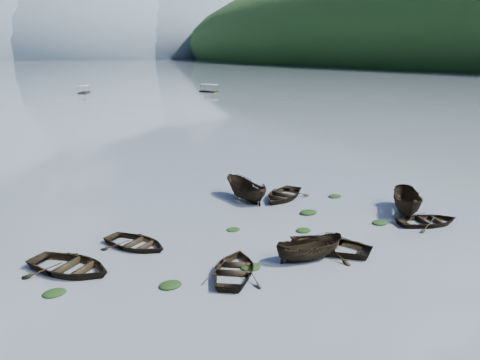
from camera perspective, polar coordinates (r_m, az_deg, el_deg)
ground_plane at (r=25.89m, az=13.57°, el=-10.44°), size 2400.00×2400.00×0.00m
haze_mtn_c at (r=929.96m, az=-20.78°, el=13.74°), size 520.00×520.00×260.00m
haze_mtn_d at (r=976.50m, az=-10.01°, el=14.51°), size 520.00×520.00×220.00m
rowboat_0 at (r=26.42m, az=-19.97°, el=-10.42°), size 5.69×5.96×1.00m
rowboat_1 at (r=24.65m, az=-0.62°, el=-11.35°), size 5.10×5.33×0.90m
rowboat_2 at (r=26.44m, az=8.36°, el=-9.58°), size 4.14×2.19×1.52m
rowboat_3 at (r=27.87m, az=10.72°, el=-8.35°), size 5.55×5.93×1.00m
rowboat_4 at (r=33.67m, az=21.94°, el=-5.01°), size 4.93×4.17×0.87m
rowboat_5 at (r=35.43m, az=19.64°, el=-3.78°), size 4.62×4.84×1.88m
rowboat_6 at (r=28.44m, az=-12.57°, el=-7.95°), size 4.66×5.10×0.86m
rowboat_7 at (r=36.75m, az=5.20°, el=-2.24°), size 5.73×5.30×0.97m
rowboat_8 at (r=36.28m, az=0.66°, el=-2.41°), size 1.95×4.75×1.81m
weed_clump_0 at (r=23.71m, az=-8.48°, el=-12.68°), size 1.15×0.94×0.25m
weed_clump_1 at (r=25.23m, az=1.34°, el=-10.69°), size 1.12×0.90×0.25m
weed_clump_2 at (r=32.70m, az=16.66°, el=-5.11°), size 1.13×0.90×0.24m
weed_clump_3 at (r=30.35m, az=7.73°, el=-6.19°), size 1.00×0.84×0.22m
weed_clump_4 at (r=33.61m, az=8.33°, el=-4.05°), size 1.30×1.03×0.27m
weed_clump_5 at (r=24.43m, az=-21.68°, el=-12.79°), size 1.10×0.89×0.23m
weed_clump_6 at (r=30.24m, az=-0.82°, el=-6.13°), size 0.92×0.76×0.19m
weed_clump_7 at (r=37.72m, az=11.48°, el=-2.03°), size 1.10×0.88×0.24m
pontoon_centre at (r=138.53m, az=-18.46°, el=10.02°), size 4.24×5.52×1.96m
pontoon_right at (r=134.97m, az=-3.79°, el=10.64°), size 4.32×5.89×2.09m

